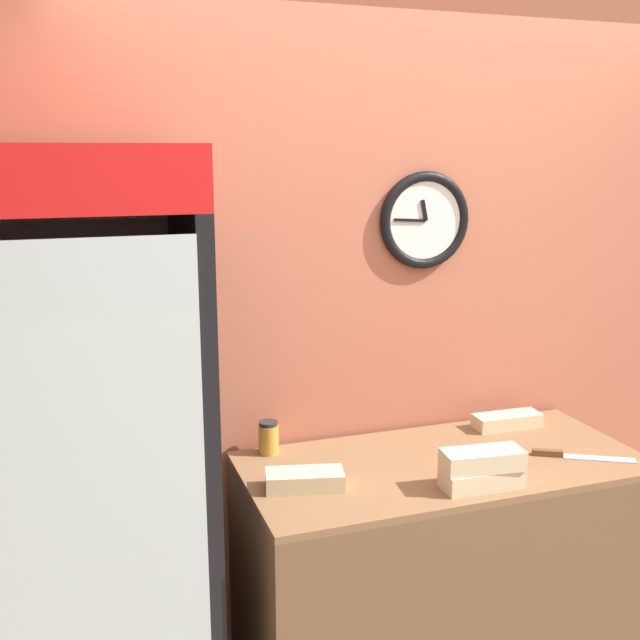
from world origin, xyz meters
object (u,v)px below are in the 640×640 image
(beverage_cooler, at_px, (78,450))
(sandwich_stack_middle, at_px, (483,460))
(condiment_jar, at_px, (269,438))
(sandwich_flat_left, at_px, (507,421))
(sandwich_stack_bottom, at_px, (482,478))
(sandwich_flat_right, at_px, (305,480))
(chefs_knife, at_px, (569,455))

(beverage_cooler, height_order, sandwich_stack_middle, beverage_cooler)
(sandwich_stack_middle, distance_m, condiment_jar, 0.78)
(sandwich_stack_middle, bearing_deg, condiment_jar, 139.43)
(beverage_cooler, distance_m, sandwich_flat_left, 1.65)
(sandwich_stack_bottom, distance_m, sandwich_stack_middle, 0.07)
(sandwich_flat_right, height_order, chefs_knife, sandwich_flat_right)
(sandwich_stack_bottom, bearing_deg, condiment_jar, 139.43)
(sandwich_flat_right, distance_m, chefs_knife, 0.99)
(beverage_cooler, bearing_deg, sandwich_stack_bottom, -13.94)
(sandwich_stack_bottom, xyz_separation_m, chefs_knife, (0.43, 0.12, -0.03))
(beverage_cooler, distance_m, chefs_knife, 1.70)
(sandwich_flat_left, height_order, condiment_jar, condiment_jar)
(sandwich_flat_right, bearing_deg, sandwich_flat_left, 15.89)
(beverage_cooler, height_order, sandwich_flat_left, beverage_cooler)
(sandwich_flat_left, height_order, sandwich_flat_right, sandwich_flat_right)
(sandwich_stack_bottom, relative_size, sandwich_stack_middle, 0.98)
(chefs_knife, bearing_deg, beverage_cooler, 173.40)
(beverage_cooler, distance_m, sandwich_stack_bottom, 1.30)
(sandwich_flat_left, relative_size, chefs_knife, 0.84)
(beverage_cooler, relative_size, chefs_knife, 6.10)
(sandwich_stack_bottom, bearing_deg, chefs_knife, 15.01)
(beverage_cooler, relative_size, sandwich_stack_middle, 7.31)
(sandwich_stack_middle, relative_size, sandwich_flat_left, 1.00)
(sandwich_flat_left, xyz_separation_m, chefs_knife, (0.05, -0.33, -0.02))
(sandwich_stack_middle, bearing_deg, sandwich_flat_right, 161.83)
(sandwich_stack_middle, height_order, chefs_knife, sandwich_stack_middle)
(sandwich_flat_right, relative_size, chefs_knife, 0.83)
(sandwich_flat_right, xyz_separation_m, condiment_jar, (-0.04, 0.32, 0.03))
(beverage_cooler, height_order, chefs_knife, beverage_cooler)
(condiment_jar, bearing_deg, beverage_cooler, -163.67)
(sandwich_stack_middle, relative_size, chefs_knife, 0.83)
(chefs_knife, bearing_deg, sandwich_flat_left, 97.85)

